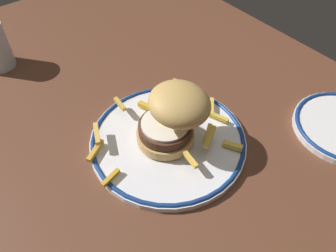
% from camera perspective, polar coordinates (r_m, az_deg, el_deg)
% --- Properties ---
extents(ground_plane, '(1.39, 0.95, 0.04)m').
position_cam_1_polar(ground_plane, '(0.61, -0.69, -5.61)').
color(ground_plane, brown).
extents(dinner_plate, '(0.28, 0.28, 0.02)m').
position_cam_1_polar(dinner_plate, '(0.60, -0.00, -2.41)').
color(dinner_plate, silver).
rests_on(dinner_plate, ground_plane).
extents(burger, '(0.15, 0.15, 0.11)m').
position_cam_1_polar(burger, '(0.56, 0.78, 1.95)').
color(burger, tan).
rests_on(burger, dinner_plate).
extents(fries_pile, '(0.23, 0.27, 0.03)m').
position_cam_1_polar(fries_pile, '(0.61, 0.06, 0.67)').
color(fries_pile, gold).
rests_on(fries_pile, dinner_plate).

